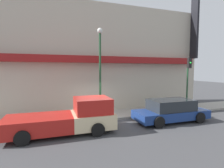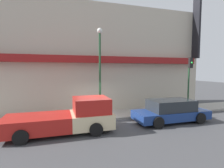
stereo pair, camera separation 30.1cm
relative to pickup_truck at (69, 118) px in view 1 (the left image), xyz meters
The scene contains 8 objects.
ground_plane 2.51m from the pickup_truck, 34.89° to the left, with size 80.00×80.00×0.00m, color #424244.
sidewalk 3.32m from the pickup_truck, 52.94° to the left, with size 36.00×2.45×0.14m.
building 6.63m from the pickup_truck, 69.55° to the left, with size 19.80×3.80×10.33m.
pickup_truck is the anchor object (origin of this frame).
parked_car 6.43m from the pickup_truck, ahead, with size 4.81×2.07×1.43m.
fire_hydrant 6.33m from the pickup_truck, 18.92° to the left, with size 0.22×0.22×0.72m.
street_lamp 4.27m from the pickup_truck, 41.82° to the left, with size 0.36×0.36×5.95m.
traffic_light 9.72m from the pickup_truck, 10.55° to the left, with size 0.28×0.42×4.14m.
Camera 1 is at (-2.70, -10.71, 3.33)m, focal length 28.00 mm.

